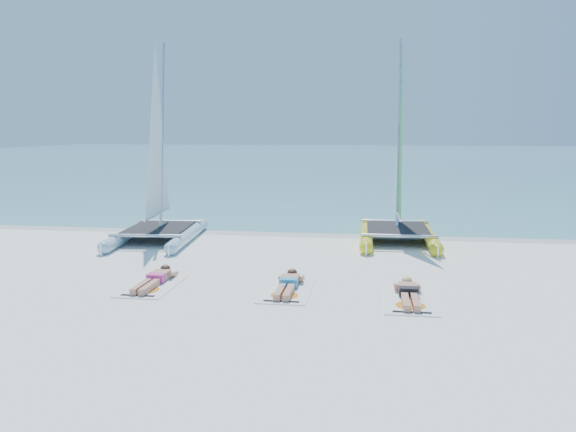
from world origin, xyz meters
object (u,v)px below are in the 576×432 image
catamaran_yellow (398,174)px  towel_b (287,291)px  sunbather_a (155,279)px  towel_c (409,301)px  sunbather_c (409,292)px  towel_a (152,286)px  catamaran_blue (158,179)px  sunbather_b (288,283)px

catamaran_yellow → towel_b: size_ratio=3.40×
sunbather_a → towel_c: (5.35, -0.47, -0.11)m
sunbather_c → towel_a: bearing=179.0°
catamaran_blue → towel_c: bearing=-41.4°
catamaran_yellow → sunbather_b: bearing=-112.8°
sunbather_a → catamaran_yellow: bearing=48.5°
towel_a → sunbather_c: size_ratio=1.07×
catamaran_blue → catamaran_yellow: size_ratio=0.98×
sunbather_a → towel_b: bearing=-3.2°
sunbather_b → sunbather_a: bearing=-179.4°
catamaran_yellow → sunbather_c: (-0.05, -6.39, -1.86)m
towel_a → sunbather_b: bearing=4.4°
catamaran_blue → sunbather_c: bearing=-40.3°
catamaran_yellow → sunbather_a: catamaran_yellow is taller
towel_b → catamaran_yellow: bearing=68.3°
towel_b → towel_a: bearing=-179.4°
sunbather_b → towel_c: 2.50m
catamaran_blue → towel_a: (1.73, -4.97, -1.83)m
sunbather_b → towel_c: bearing=-11.7°
towel_a → sunbather_b: (2.90, 0.22, 0.11)m
sunbather_b → sunbather_c: 2.47m
catamaran_blue → towel_c: size_ratio=3.34×
towel_a → sunbather_a: size_ratio=1.07×
sunbather_a → sunbather_b: 2.90m
towel_a → towel_b: bearing=0.6°
towel_b → sunbather_b: sunbather_b is taller
catamaran_blue → sunbather_a: size_ratio=3.58×
catamaran_yellow → sunbather_c: catamaran_yellow is taller
sunbather_a → sunbather_b: same height
towel_b → catamaran_blue: bearing=133.2°
catamaran_blue → towel_b: (4.63, -4.94, -1.83)m
catamaran_yellow → towel_c: catamaran_yellow is taller
towel_c → sunbather_b: bearing=168.3°
sunbather_c → sunbather_a: bearing=177.0°
sunbather_b → sunbather_c: same height
towel_c → catamaran_yellow: bearing=89.6°
sunbather_c → catamaran_yellow: bearing=89.6°
catamaran_yellow → sunbather_a: 8.36m
towel_c → towel_b: bearing=172.7°
towel_b → sunbather_c: (2.45, -0.12, 0.11)m
towel_a → sunbather_c: bearing=-1.0°
towel_a → sunbather_c: (5.35, -0.09, 0.11)m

